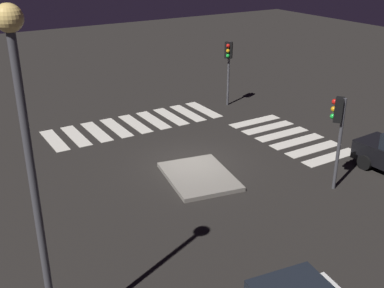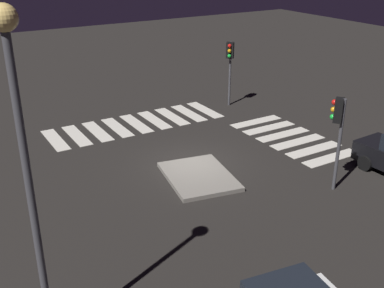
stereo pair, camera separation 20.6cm
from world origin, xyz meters
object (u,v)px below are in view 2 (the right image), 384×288
at_px(traffic_island, 199,176).
at_px(traffic_light_east, 230,58).
at_px(street_lamp, 22,139).
at_px(traffic_light_south, 338,122).

distance_m(traffic_island, traffic_light_east, 10.51).
xyz_separation_m(traffic_island, street_lamp, (-5.87, 8.01, 5.57)).
relative_size(traffic_island, street_lamp, 0.48).
bearing_deg(traffic_light_south, traffic_light_east, -49.98).
relative_size(traffic_light_east, street_lamp, 0.47).
relative_size(traffic_island, traffic_light_south, 1.02).
bearing_deg(traffic_light_south, traffic_island, 12.82).
bearing_deg(traffic_island, traffic_light_east, -42.45).
height_order(traffic_island, street_lamp, street_lamp).
bearing_deg(traffic_light_south, street_lamp, 64.02).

